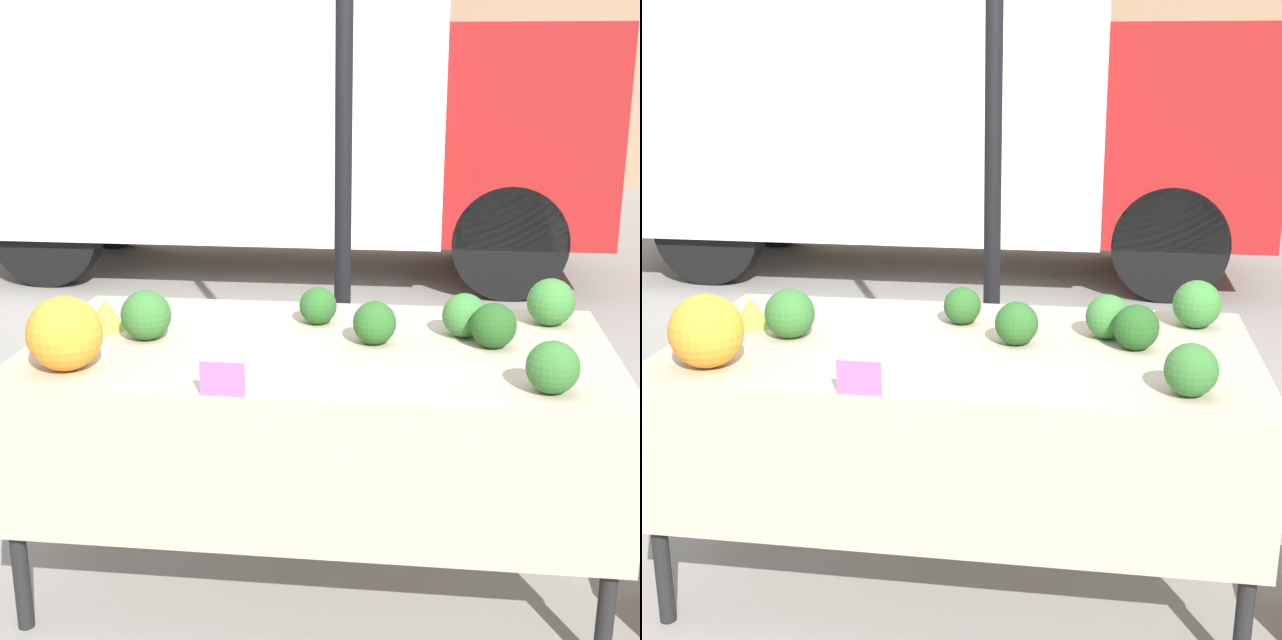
{
  "view_description": "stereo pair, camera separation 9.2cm",
  "coord_description": "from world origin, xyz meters",
  "views": [
    {
      "loc": [
        0.32,
        -2.69,
        1.69
      ],
      "look_at": [
        0.0,
        0.0,
        0.89
      ],
      "focal_mm": 50.0,
      "sensor_mm": 36.0,
      "label": 1
    },
    {
      "loc": [
        0.41,
        -2.68,
        1.69
      ],
      "look_at": [
        0.0,
        0.0,
        0.89
      ],
      "focal_mm": 50.0,
      "sensor_mm": 36.0,
      "label": 2
    }
  ],
  "objects": [
    {
      "name": "ground_plane",
      "position": [
        0.0,
        0.0,
        0.0
      ],
      "size": [
        40.0,
        40.0,
        0.0
      ],
      "primitive_type": "plane",
      "color": "gray"
    },
    {
      "name": "tent_pole",
      "position": [
        -0.01,
        0.9,
        1.35
      ],
      "size": [
        0.07,
        0.07,
        2.7
      ],
      "color": "black",
      "rests_on": "ground_plane"
    },
    {
      "name": "parked_truck",
      "position": [
        -1.04,
        4.45,
        1.37
      ],
      "size": [
        5.08,
        1.81,
        2.52
      ],
      "color": "white",
      "rests_on": "ground_plane"
    },
    {
      "name": "market_table",
      "position": [
        0.0,
        -0.07,
        0.72
      ],
      "size": [
        1.85,
        0.99,
        0.81
      ],
      "color": "tan",
      "rests_on": "ground_plane"
    },
    {
      "name": "orange_cauliflower",
      "position": [
        -0.71,
        -0.33,
        0.92
      ],
      "size": [
        0.22,
        0.22,
        0.22
      ],
      "color": "orange",
      "rests_on": "market_table"
    },
    {
      "name": "romanesco_head",
      "position": [
        -0.73,
        0.07,
        0.86
      ],
      "size": [
        0.13,
        0.13,
        0.11
      ],
      "color": "#93B238",
      "rests_on": "market_table"
    },
    {
      "name": "broccoli_head_0",
      "position": [
        0.76,
        0.3,
        0.89
      ],
      "size": [
        0.16,
        0.16,
        0.16
      ],
      "color": "#387533",
      "rests_on": "market_table"
    },
    {
      "name": "broccoli_head_1",
      "position": [
        0.46,
        0.13,
        0.89
      ],
      "size": [
        0.15,
        0.15,
        0.15
      ],
      "color": "#387533",
      "rests_on": "market_table"
    },
    {
      "name": "broccoli_head_2",
      "position": [
        0.55,
        0.03,
        0.88
      ],
      "size": [
        0.14,
        0.14,
        0.14
      ],
      "color": "#23511E",
      "rests_on": "market_table"
    },
    {
      "name": "broccoli_head_3",
      "position": [
        -0.03,
        0.22,
        0.88
      ],
      "size": [
        0.13,
        0.13,
        0.13
      ],
      "color": "#285B23",
      "rests_on": "market_table"
    },
    {
      "name": "broccoli_head_4",
      "position": [
        0.17,
        0.02,
        0.88
      ],
      "size": [
        0.14,
        0.14,
        0.14
      ],
      "color": "#285B23",
      "rests_on": "market_table"
    },
    {
      "name": "broccoli_head_5",
      "position": [
        0.68,
        -0.35,
        0.89
      ],
      "size": [
        0.15,
        0.15,
        0.15
      ],
      "color": "#336B2D",
      "rests_on": "market_table"
    },
    {
      "name": "broccoli_head_6",
      "position": [
        -0.56,
        -0.02,
        0.89
      ],
      "size": [
        0.16,
        0.16,
        0.16
      ],
      "color": "#336B2D",
      "rests_on": "market_table"
    },
    {
      "name": "price_sign",
      "position": [
        -0.21,
        -0.48,
        0.86
      ],
      "size": [
        0.12,
        0.01,
        0.1
      ],
      "color": "#F45B9E",
      "rests_on": "market_table"
    }
  ]
}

